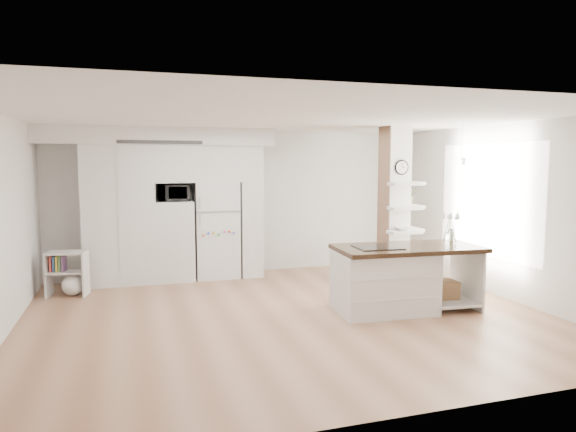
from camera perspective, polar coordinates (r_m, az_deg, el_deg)
name	(u,v)px	position (r m, az deg, el deg)	size (l,w,h in m)	color
floor	(287,315)	(7.21, -0.12, -10.98)	(7.00, 6.00, 0.01)	#AA7C5C
room	(287,181)	(6.90, -0.12, 3.92)	(7.04, 6.04, 2.72)	white
cabinet_wall	(163,196)	(9.29, -13.68, 2.13)	(4.00, 0.71, 2.70)	silver
refrigerator	(216,230)	(9.47, -8.00, -1.52)	(0.78, 0.69, 1.75)	white
column	(401,207)	(8.93, 12.39, 1.02)	(0.69, 0.90, 2.70)	silver
window	(488,200)	(8.85, 21.31, 1.67)	(2.40, 2.40, 0.00)	white
pendant_light	(395,161)	(7.71, 11.76, 5.98)	(0.12, 0.12, 0.10)	white
kitchen_island	(392,278)	(7.45, 11.46, -6.72)	(2.11, 1.10, 1.49)	silver
bookshelf	(69,276)	(8.86, -23.15, -6.19)	(0.65, 0.46, 0.71)	silver
floor_plant_a	(402,283)	(8.30, 12.59, -7.33)	(0.23, 0.19, 0.42)	#39722D
floor_plant_b	(374,262)	(9.68, 9.56, -5.05)	(0.30, 0.30, 0.53)	#39722D
microwave	(174,193)	(9.26, -12.59, 2.54)	(0.54, 0.37, 0.30)	#2D2D2D
shelf_plant	(409,196)	(9.19, 13.26, 2.22)	(0.27, 0.23, 0.30)	#39722D
decor_bowl	(403,229)	(8.73, 12.65, -1.41)	(0.22, 0.22, 0.05)	white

